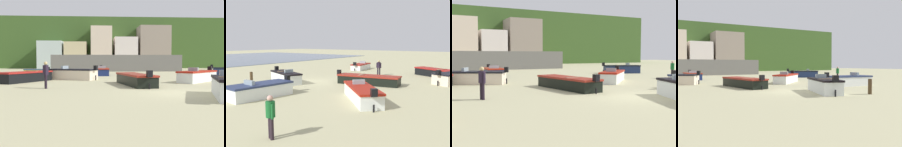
# 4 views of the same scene
# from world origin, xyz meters

# --- Properties ---
(ground_plane) EXTENTS (160.00, 160.00, 0.00)m
(ground_plane) POSITION_xyz_m (0.00, 0.00, 0.00)
(ground_plane) COLOR #B7B185
(boat_black_0) EXTENTS (3.51, 5.02, 1.15)m
(boat_black_0) POSITION_xyz_m (-9.70, 7.83, 0.43)
(boat_black_0) COLOR black
(boat_black_0) RESTS_ON ground
(boat_white_1) EXTENTS (4.01, 1.89, 1.09)m
(boat_white_1) POSITION_xyz_m (-11.08, -1.94, 0.40)
(boat_white_1) COLOR white
(boat_white_1) RESTS_ON ground
(boat_white_3) EXTENTS (4.34, 4.31, 1.20)m
(boat_white_3) POSITION_xyz_m (3.88, 7.08, 0.45)
(boat_white_3) COLOR white
(boat_white_3) RESTS_ON ground
(boat_white_4) EXTENTS (2.66, 4.43, 1.25)m
(boat_white_4) POSITION_xyz_m (1.73, -1.91, 0.48)
(boat_white_4) COLOR white
(boat_white_4) RESTS_ON ground
(boat_white_5) EXTENTS (4.50, 2.00, 1.21)m
(boat_white_5) POSITION_xyz_m (6.81, 1.27, 0.46)
(boat_white_5) COLOR white
(boat_white_5) RESTS_ON ground
(boat_black_9) EXTENTS (2.25, 5.54, 1.10)m
(boat_black_9) POSITION_xyz_m (-1.55, 4.48, 0.40)
(boat_black_9) COLOR black
(boat_black_9) RESTS_ON ground
(mooring_post_near_water) EXTENTS (0.25, 0.25, 0.96)m
(mooring_post_near_water) POSITION_xyz_m (3.67, -4.08, 0.48)
(mooring_post_near_water) COLOR #42311E
(mooring_post_near_water) RESTS_ON ground
(beach_walker_foreground) EXTENTS (0.44, 0.53, 1.62)m
(beach_walker_foreground) POSITION_xyz_m (10.98, 7.47, 0.95)
(beach_walker_foreground) COLOR black
(beach_walker_foreground) RESTS_ON ground
(beach_walker_distant) EXTENTS (0.42, 0.53, 1.62)m
(beach_walker_distant) POSITION_xyz_m (-7.22, 2.57, 0.95)
(beach_walker_distant) COLOR black
(beach_walker_distant) RESTS_ON ground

